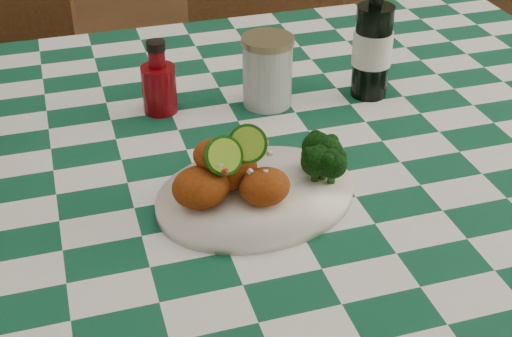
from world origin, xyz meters
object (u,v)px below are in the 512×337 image
object	(u,v)px
plate	(256,196)
fried_chicken_pile	(238,165)
wooden_chair_right	(275,99)
mason_jar	(267,71)
beer_bottle	(374,33)
ketchup_bottle	(158,77)
dining_table	(198,327)

from	to	relation	value
plate	fried_chicken_pile	distance (m)	0.06
fried_chicken_pile	wooden_chair_right	world-z (taller)	wooden_chair_right
mason_jar	beer_bottle	xyz separation A→B (m)	(0.18, -0.02, 0.06)
fried_chicken_pile	wooden_chair_right	xyz separation A→B (m)	(0.34, 0.85, -0.38)
ketchup_bottle	mason_jar	bearing A→B (deg)	-8.25
plate	mason_jar	world-z (taller)	mason_jar
plate	mason_jar	xyz separation A→B (m)	(0.10, 0.27, 0.05)
fried_chicken_pile	wooden_chair_right	distance (m)	0.98
dining_table	wooden_chair_right	distance (m)	0.78
dining_table	beer_bottle	size ratio (longest dim) A/B	7.07
mason_jar	wooden_chair_right	size ratio (longest dim) A/B	0.13
ketchup_bottle	beer_bottle	distance (m)	0.37
ketchup_bottle	fried_chicken_pile	bearing A→B (deg)	-79.80
fried_chicken_pile	mason_jar	distance (m)	0.30
plate	fried_chicken_pile	size ratio (longest dim) A/B	1.95
fried_chicken_pile	beer_bottle	xyz separation A→B (m)	(0.31, 0.25, 0.05)
plate	wooden_chair_right	bearing A→B (deg)	69.89
beer_bottle	mason_jar	bearing A→B (deg)	173.79
beer_bottle	ketchup_bottle	bearing A→B (deg)	172.77
dining_table	fried_chicken_pile	size ratio (longest dim) A/B	11.22
plate	mason_jar	bearing A→B (deg)	69.40
dining_table	mason_jar	size ratio (longest dim) A/B	13.41
plate	wooden_chair_right	size ratio (longest dim) A/B	0.30
fried_chicken_pile	dining_table	bearing A→B (deg)	103.56
dining_table	fried_chicken_pile	xyz separation A→B (m)	(0.04, -0.16, 0.46)
fried_chicken_pile	ketchup_bottle	xyz separation A→B (m)	(-0.05, 0.30, -0.00)
plate	fried_chicken_pile	xyz separation A→B (m)	(-0.03, 0.00, 0.06)
fried_chicken_pile	beer_bottle	world-z (taller)	beer_bottle
fried_chicken_pile	plate	bearing A→B (deg)	0.00
dining_table	wooden_chair_right	bearing A→B (deg)	61.21
fried_chicken_pile	mason_jar	size ratio (longest dim) A/B	1.19
dining_table	mason_jar	world-z (taller)	mason_jar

